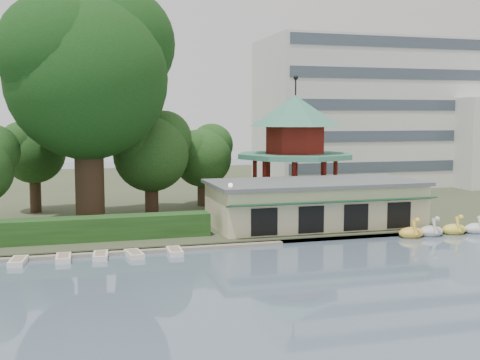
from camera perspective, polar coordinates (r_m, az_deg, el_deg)
name	(u,v)px	position (r m, az deg, el deg)	size (l,w,h in m)	color
ground_plane	(302,320)	(30.32, 5.93, -13.04)	(220.00, 220.00, 0.00)	slate
shore	(154,191)	(79.88, -8.15, -1.01)	(220.00, 70.00, 0.40)	#424930
embankment	(217,245)	(46.20, -2.16, -6.15)	(220.00, 0.60, 0.30)	gray
dock	(53,255)	(44.84, -17.29, -6.84)	(34.00, 1.60, 0.24)	gray
boathouse	(315,203)	(53.33, 7.10, -2.13)	(18.60, 9.39, 3.90)	beige
pavilion	(295,140)	(62.88, 5.25, 3.80)	(12.40, 12.40, 13.50)	beige
office_building	(389,118)	(87.17, 13.95, 5.74)	(38.00, 18.00, 20.00)	silver
hedge	(12,233)	(48.01, -20.85, -4.68)	(30.00, 2.00, 1.80)	#224A1B
lamp_post	(230,200)	(47.63, -0.91, -1.88)	(0.36, 0.36, 4.28)	black
big_tree	(89,67)	(54.99, -14.14, 10.38)	(15.52, 14.46, 21.35)	#3A281C
small_trees	(57,157)	(58.25, -16.96, 2.08)	(39.77, 16.25, 10.12)	#3A281C
moored_rowboats	(1,262)	(43.68, -21.76, -7.26)	(24.45, 2.72, 0.36)	white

